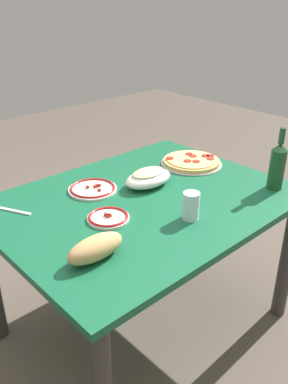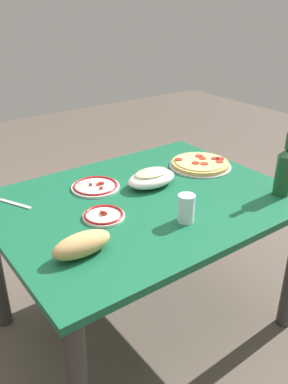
{
  "view_description": "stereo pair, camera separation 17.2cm",
  "coord_description": "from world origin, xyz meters",
  "px_view_note": "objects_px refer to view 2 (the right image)",
  "views": [
    {
      "loc": [
        -1.05,
        -1.14,
        1.5
      ],
      "look_at": [
        0.0,
        0.0,
        0.74
      ],
      "focal_mm": 37.6,
      "sensor_mm": 36.0,
      "label": 1
    },
    {
      "loc": [
        -0.91,
        -1.25,
        1.5
      ],
      "look_at": [
        0.0,
        0.0,
        0.74
      ],
      "focal_mm": 37.6,
      "sensor_mm": 36.0,
      "label": 2
    }
  ],
  "objects_px": {
    "side_plate_near": "(104,215)",
    "side_plate_far": "(95,186)",
    "dining_table": "(144,220)",
    "bread_loaf": "(82,245)",
    "wine_bottle": "(284,171)",
    "pepperoni_pizza": "(200,164)",
    "baked_pasta_dish": "(152,178)",
    "water_glass": "(186,208)"
  },
  "relations": [
    {
      "from": "side_plate_near",
      "to": "bread_loaf",
      "type": "distance_m",
      "value": 0.26
    },
    {
      "from": "water_glass",
      "to": "baked_pasta_dish",
      "type": "bearing_deg",
      "value": 75.32
    },
    {
      "from": "dining_table",
      "to": "water_glass",
      "type": "bearing_deg",
      "value": -86.48
    },
    {
      "from": "dining_table",
      "to": "baked_pasta_dish",
      "type": "height_order",
      "value": "baked_pasta_dish"
    },
    {
      "from": "wine_bottle",
      "to": "water_glass",
      "type": "relative_size",
      "value": 2.52
    },
    {
      "from": "dining_table",
      "to": "baked_pasta_dish",
      "type": "distance_m",
      "value": 0.2
    },
    {
      "from": "side_plate_near",
      "to": "side_plate_far",
      "type": "relative_size",
      "value": 0.76
    },
    {
      "from": "baked_pasta_dish",
      "to": "bread_loaf",
      "type": "distance_m",
      "value": 0.6
    },
    {
      "from": "water_glass",
      "to": "bread_loaf",
      "type": "distance_m",
      "value": 0.43
    },
    {
      "from": "wine_bottle",
      "to": "bread_loaf",
      "type": "distance_m",
      "value": 0.93
    },
    {
      "from": "side_plate_near",
      "to": "side_plate_far",
      "type": "xyz_separation_m",
      "value": [
        0.11,
        0.25,
        -0.0
      ]
    },
    {
      "from": "baked_pasta_dish",
      "to": "water_glass",
      "type": "distance_m",
      "value": 0.35
    },
    {
      "from": "wine_bottle",
      "to": "side_plate_far",
      "type": "distance_m",
      "value": 0.83
    },
    {
      "from": "wine_bottle",
      "to": "side_plate_far",
      "type": "height_order",
      "value": "wine_bottle"
    },
    {
      "from": "side_plate_far",
      "to": "pepperoni_pizza",
      "type": "bearing_deg",
      "value": -9.33
    },
    {
      "from": "water_glass",
      "to": "side_plate_near",
      "type": "xyz_separation_m",
      "value": [
        -0.24,
        0.21,
        -0.05
      ]
    },
    {
      "from": "pepperoni_pizza",
      "to": "side_plate_near",
      "type": "bearing_deg",
      "value": -166.65
    },
    {
      "from": "pepperoni_pizza",
      "to": "side_plate_near",
      "type": "distance_m",
      "value": 0.69
    },
    {
      "from": "dining_table",
      "to": "side_plate_far",
      "type": "height_order",
      "value": "side_plate_far"
    },
    {
      "from": "pepperoni_pizza",
      "to": "side_plate_far",
      "type": "bearing_deg",
      "value": 170.67
    },
    {
      "from": "side_plate_near",
      "to": "bread_loaf",
      "type": "xyz_separation_m",
      "value": [
        -0.19,
        -0.18,
        0.03
      ]
    },
    {
      "from": "dining_table",
      "to": "pepperoni_pizza",
      "type": "distance_m",
      "value": 0.48
    },
    {
      "from": "pepperoni_pizza",
      "to": "baked_pasta_dish",
      "type": "xyz_separation_m",
      "value": [
        -0.34,
        -0.04,
        0.03
      ]
    },
    {
      "from": "baked_pasta_dish",
      "to": "wine_bottle",
      "type": "bearing_deg",
      "value": -45.23
    },
    {
      "from": "pepperoni_pizza",
      "to": "bread_loaf",
      "type": "height_order",
      "value": "bread_loaf"
    },
    {
      "from": "bread_loaf",
      "to": "side_plate_near",
      "type": "bearing_deg",
      "value": 42.88
    },
    {
      "from": "dining_table",
      "to": "side_plate_near",
      "type": "height_order",
      "value": "side_plate_near"
    },
    {
      "from": "pepperoni_pizza",
      "to": "dining_table",
      "type": "bearing_deg",
      "value": -164.96
    },
    {
      "from": "dining_table",
      "to": "pepperoni_pizza",
      "type": "height_order",
      "value": "pepperoni_pizza"
    },
    {
      "from": "water_glass",
      "to": "bread_loaf",
      "type": "relative_size",
      "value": 0.52
    },
    {
      "from": "baked_pasta_dish",
      "to": "wine_bottle",
      "type": "distance_m",
      "value": 0.58
    },
    {
      "from": "baked_pasta_dish",
      "to": "water_glass",
      "type": "xyz_separation_m",
      "value": [
        -0.09,
        -0.33,
        0.01
      ]
    },
    {
      "from": "dining_table",
      "to": "wine_bottle",
      "type": "height_order",
      "value": "wine_bottle"
    },
    {
      "from": "dining_table",
      "to": "bread_loaf",
      "type": "distance_m",
      "value": 0.49
    },
    {
      "from": "baked_pasta_dish",
      "to": "side_plate_far",
      "type": "xyz_separation_m",
      "value": [
        -0.22,
        0.13,
        -0.03
      ]
    },
    {
      "from": "pepperoni_pizza",
      "to": "water_glass",
      "type": "relative_size",
      "value": 2.82
    },
    {
      "from": "wine_bottle",
      "to": "side_plate_near",
      "type": "relative_size",
      "value": 1.69
    },
    {
      "from": "dining_table",
      "to": "bread_loaf",
      "type": "relative_size",
      "value": 5.85
    },
    {
      "from": "side_plate_near",
      "to": "side_plate_far",
      "type": "height_order",
      "value": "same"
    },
    {
      "from": "baked_pasta_dish",
      "to": "side_plate_far",
      "type": "relative_size",
      "value": 1.1
    },
    {
      "from": "dining_table",
      "to": "wine_bottle",
      "type": "distance_m",
      "value": 0.64
    },
    {
      "from": "water_glass",
      "to": "wine_bottle",
      "type": "bearing_deg",
      "value": -8.41
    }
  ]
}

